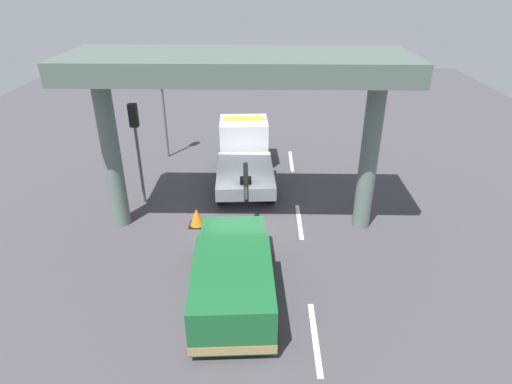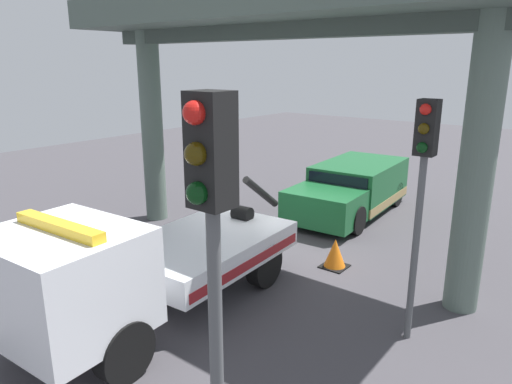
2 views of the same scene
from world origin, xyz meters
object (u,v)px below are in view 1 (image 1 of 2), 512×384
at_px(traffic_light_near, 136,132).
at_px(tow_truck_white, 244,152).
at_px(towed_van_green, 233,279).
at_px(traffic_cone_orange, 197,218).
at_px(traffic_light_far, 162,94).

bearing_deg(traffic_light_near, tow_truck_white, -56.93).
height_order(towed_van_green, traffic_light_near, traffic_light_near).
distance_m(tow_truck_white, traffic_cone_orange, 4.94).
relative_size(tow_truck_white, traffic_light_far, 1.60).
bearing_deg(towed_van_green, traffic_light_near, 34.57).
height_order(tow_truck_white, traffic_light_near, traffic_light_near).
bearing_deg(tow_truck_white, towed_van_green, -179.66).
distance_m(towed_van_green, traffic_cone_orange, 4.54).
height_order(tow_truck_white, towed_van_green, tow_truck_white).
xyz_separation_m(tow_truck_white, towed_van_green, (-8.77, -0.05, -0.42)).
height_order(traffic_light_near, traffic_cone_orange, traffic_light_near).
bearing_deg(traffic_light_far, tow_truck_white, -119.16).
height_order(tow_truck_white, traffic_light_far, traffic_light_far).
bearing_deg(traffic_light_near, traffic_light_far, 0.00).
relative_size(tow_truck_white, towed_van_green, 1.38).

